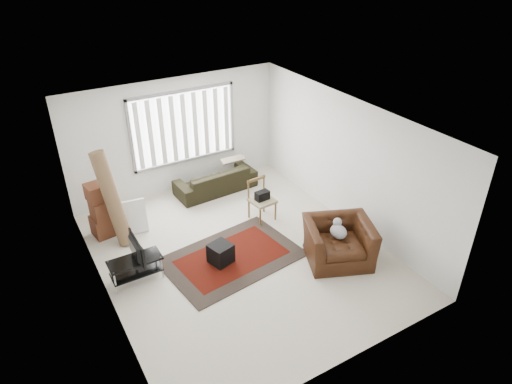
# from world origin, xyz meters

# --- Properties ---
(room) EXTENTS (6.00, 6.02, 2.71)m
(room) POSITION_xyz_m (0.03, 0.51, 1.76)
(room) COLOR beige
(room) RESTS_ON ground
(persian_rug) EXTENTS (2.69, 1.96, 0.02)m
(persian_rug) POSITION_xyz_m (-0.20, -0.04, 0.01)
(persian_rug) COLOR black
(persian_rug) RESTS_ON ground
(tv_stand) EXTENTS (0.92, 0.41, 0.46)m
(tv_stand) POSITION_xyz_m (-1.95, 0.26, 0.33)
(tv_stand) COLOR black
(tv_stand) RESTS_ON ground
(tv) EXTENTS (0.10, 0.75, 0.43)m
(tv) POSITION_xyz_m (-1.95, 0.26, 0.68)
(tv) COLOR black
(tv) RESTS_ON tv_stand
(subwoofer) EXTENTS (0.47, 0.47, 0.38)m
(subwoofer) POSITION_xyz_m (-0.44, -0.06, 0.21)
(subwoofer) COLOR black
(subwoofer) RESTS_ON persian_rug
(moving_boxes) EXTENTS (0.53, 0.50, 1.15)m
(moving_boxes) POSITION_xyz_m (-2.06, 1.98, 0.54)
(moving_boxes) COLOR brown
(moving_boxes) RESTS_ON ground
(white_flatpack) EXTENTS (0.58, 0.29, 0.72)m
(white_flatpack) POSITION_xyz_m (-1.53, 1.75, 0.36)
(white_flatpack) COLOR silver
(white_flatpack) RESTS_ON ground
(rolled_rug) EXTENTS (0.57, 0.76, 1.94)m
(rolled_rug) POSITION_xyz_m (-1.89, 1.62, 0.97)
(rolled_rug) COLOR brown
(rolled_rug) RESTS_ON ground
(sofa) EXTENTS (1.97, 0.93, 0.74)m
(sofa) POSITION_xyz_m (0.69, 2.45, 0.37)
(sofa) COLOR black
(sofa) RESTS_ON ground
(side_chair) EXTENTS (0.53, 0.53, 0.90)m
(side_chair) POSITION_xyz_m (1.00, 0.86, 0.50)
(side_chair) COLOR #837556
(side_chair) RESTS_ON ground
(armchair) EXTENTS (1.53, 1.44, 0.90)m
(armchair) POSITION_xyz_m (1.51, -1.08, 0.45)
(armchair) COLOR black
(armchair) RESTS_ON ground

